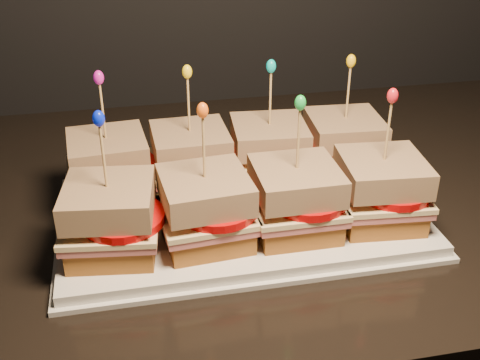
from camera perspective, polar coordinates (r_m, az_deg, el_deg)
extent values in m
cube|color=black|center=(0.80, -10.57, -2.84)|extent=(2.50, 0.67, 0.03)
cube|color=white|center=(0.73, 0.00, -3.14)|extent=(0.42, 0.26, 0.02)
cube|color=white|center=(0.74, 0.00, -3.54)|extent=(0.44, 0.27, 0.01)
cube|color=brown|center=(0.77, -12.08, -0.58)|extent=(0.10, 0.10, 0.02)
cube|color=#B44E51|center=(0.76, -12.21, 0.50)|extent=(0.11, 0.10, 0.01)
cube|color=beige|center=(0.75, -12.26, 0.97)|extent=(0.11, 0.10, 0.01)
cylinder|color=#C20708|center=(0.75, -11.40, 1.36)|extent=(0.09, 0.09, 0.01)
cube|color=#5C3015|center=(0.74, -12.48, 2.85)|extent=(0.10, 0.10, 0.03)
cylinder|color=tan|center=(0.72, -12.86, 6.09)|extent=(0.00, 0.00, 0.09)
ellipsoid|color=#CE17A4|center=(0.71, -13.25, 9.44)|extent=(0.01, 0.01, 0.02)
cube|color=brown|center=(0.77, -4.59, 0.16)|extent=(0.09, 0.09, 0.02)
cube|color=#B44E51|center=(0.76, -4.64, 1.24)|extent=(0.10, 0.10, 0.01)
cube|color=beige|center=(0.76, -4.66, 1.71)|extent=(0.10, 0.10, 0.01)
cylinder|color=#C20708|center=(0.75, -3.71, 2.10)|extent=(0.09, 0.09, 0.01)
cube|color=#5C3015|center=(0.75, -4.74, 3.59)|extent=(0.09, 0.09, 0.03)
cylinder|color=tan|center=(0.73, -4.89, 6.83)|extent=(0.00, 0.00, 0.09)
ellipsoid|color=yellow|center=(0.71, -5.04, 10.19)|extent=(0.01, 0.01, 0.02)
cube|color=brown|center=(0.79, 2.71, 0.87)|extent=(0.10, 0.10, 0.02)
cube|color=#B44E51|center=(0.78, 2.74, 1.94)|extent=(0.11, 0.10, 0.01)
cube|color=beige|center=(0.77, 2.75, 2.40)|extent=(0.11, 0.10, 0.01)
cylinder|color=#C20708|center=(0.77, 3.74, 2.78)|extent=(0.09, 0.09, 0.01)
cube|color=#5C3015|center=(0.76, 2.80, 4.25)|extent=(0.10, 0.10, 0.03)
cylinder|color=tan|center=(0.74, 2.88, 7.44)|extent=(0.00, 0.00, 0.09)
ellipsoid|color=#06B7B6|center=(0.73, 2.97, 10.73)|extent=(0.01, 0.01, 0.02)
cube|color=brown|center=(0.81, 9.61, 1.53)|extent=(0.10, 0.10, 0.02)
cube|color=#B44E51|center=(0.81, 9.71, 2.56)|extent=(0.10, 0.10, 0.01)
cube|color=beige|center=(0.80, 9.75, 3.01)|extent=(0.11, 0.10, 0.01)
cylinder|color=#C20708|center=(0.80, 10.75, 3.38)|extent=(0.09, 0.09, 0.01)
cube|color=#5C3015|center=(0.79, 9.91, 4.80)|extent=(0.10, 0.10, 0.03)
cylinder|color=tan|center=(0.77, 10.19, 7.88)|extent=(0.00, 0.00, 0.09)
ellipsoid|color=yellow|center=(0.76, 10.49, 11.04)|extent=(0.01, 0.01, 0.02)
cube|color=brown|center=(0.66, -11.90, -5.62)|extent=(0.10, 0.10, 0.02)
cube|color=#B44E51|center=(0.65, -12.04, -4.43)|extent=(0.11, 0.11, 0.01)
cube|color=beige|center=(0.65, -12.10, -3.91)|extent=(0.11, 0.11, 0.01)
cylinder|color=#C20708|center=(0.64, -11.09, -3.53)|extent=(0.09, 0.09, 0.01)
cube|color=#5C3015|center=(0.64, -12.35, -1.82)|extent=(0.10, 0.10, 0.03)
cylinder|color=tan|center=(0.61, -12.79, 1.84)|extent=(0.00, 0.00, 0.09)
ellipsoid|color=#081DE5|center=(0.60, -13.26, 5.70)|extent=(0.01, 0.01, 0.02)
cube|color=brown|center=(0.67, -3.21, -4.74)|extent=(0.10, 0.10, 0.02)
cube|color=#B44E51|center=(0.66, -3.25, -3.54)|extent=(0.11, 0.10, 0.01)
cube|color=beige|center=(0.65, -3.26, -3.03)|extent=(0.11, 0.10, 0.01)
cylinder|color=#C20708|center=(0.65, -2.15, -2.62)|extent=(0.09, 0.09, 0.01)
cube|color=#5C3015|center=(0.64, -3.33, -0.93)|extent=(0.10, 0.10, 0.03)
cylinder|color=tan|center=(0.62, -3.45, 2.74)|extent=(0.00, 0.00, 0.09)
ellipsoid|color=#F55E13|center=(0.60, -3.58, 6.60)|extent=(0.01, 0.01, 0.02)
cube|color=brown|center=(0.68, 5.17, -3.78)|extent=(0.09, 0.09, 0.02)
cube|color=#B44E51|center=(0.68, 5.23, -2.61)|extent=(0.10, 0.09, 0.01)
cube|color=beige|center=(0.67, 5.26, -2.10)|extent=(0.10, 0.10, 0.01)
cylinder|color=#C20708|center=(0.67, 6.42, -1.70)|extent=(0.09, 0.09, 0.01)
cube|color=#5C3015|center=(0.66, 5.36, -0.05)|extent=(0.09, 0.09, 0.03)
cylinder|color=tan|center=(0.64, 5.55, 3.53)|extent=(0.00, 0.00, 0.09)
ellipsoid|color=green|center=(0.62, 5.74, 7.29)|extent=(0.01, 0.01, 0.02)
cube|color=brown|center=(0.72, 12.93, -2.83)|extent=(0.10, 0.10, 0.02)
cube|color=#B44E51|center=(0.71, 13.07, -1.70)|extent=(0.11, 0.10, 0.01)
cube|color=beige|center=(0.71, 13.13, -1.21)|extent=(0.11, 0.11, 0.01)
cylinder|color=#C20708|center=(0.70, 14.29, -0.81)|extent=(0.09, 0.09, 0.01)
cube|color=#5C3015|center=(0.69, 13.38, 0.76)|extent=(0.10, 0.10, 0.03)
cylinder|color=tan|center=(0.67, 13.81, 4.19)|extent=(0.00, 0.00, 0.09)
ellipsoid|color=red|center=(0.66, 14.27, 7.76)|extent=(0.01, 0.01, 0.02)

